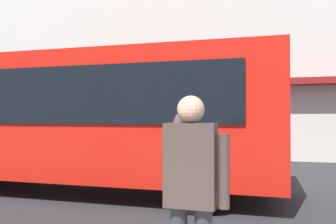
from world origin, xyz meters
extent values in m
plane|color=#2B2B2D|center=(0.00, 0.00, 0.00)|extent=(60.00, 60.00, 0.00)
cube|color=beige|center=(0.00, -6.80, 6.00)|extent=(28.00, 0.80, 12.00)
cube|color=red|center=(3.33, 0.37, 1.70)|extent=(9.00, 2.50, 2.60)
cube|color=black|center=(3.33, 1.63, 2.10)|extent=(7.60, 0.06, 1.10)
cylinder|color=black|center=(6.33, -0.73, 0.50)|extent=(1.00, 0.28, 1.00)
cylinder|color=black|center=(0.33, -0.73, 0.50)|extent=(1.00, 0.28, 1.00)
cylinder|color=black|center=(0.33, 1.47, 0.50)|extent=(1.00, 0.28, 1.00)
cube|color=#473833|center=(-0.18, 4.65, 1.30)|extent=(0.40, 0.24, 0.66)
sphere|color=#D8A884|center=(-0.18, 4.65, 1.74)|extent=(0.22, 0.22, 0.22)
cylinder|color=#473833|center=(-0.44, 4.65, 1.26)|extent=(0.09, 0.09, 0.58)
cylinder|color=#473833|center=(0.00, 4.49, 1.52)|extent=(0.09, 0.48, 0.37)
cube|color=black|center=(-0.08, 4.35, 1.72)|extent=(0.07, 0.01, 0.14)
camera|label=1|loc=(-0.72, 7.30, 1.68)|focal=36.19mm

